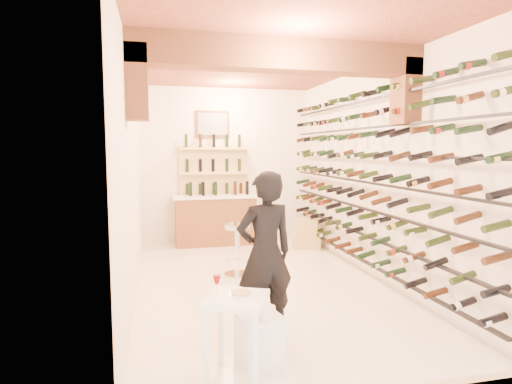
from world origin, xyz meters
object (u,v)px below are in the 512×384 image
at_px(tasting_table, 236,311).
at_px(person, 265,254).
at_px(chrome_barstool, 237,246).
at_px(white_stool, 260,339).
at_px(wine_rack, 360,175).
at_px(crate_lower, 307,240).
at_px(back_counter, 216,218).

relative_size(tasting_table, person, 0.50).
height_order(person, chrome_barstool, person).
height_order(tasting_table, white_stool, tasting_table).
xyz_separation_m(wine_rack, crate_lower, (-0.13, 1.92, -1.38)).
bearing_deg(back_counter, person, -90.83).
xyz_separation_m(back_counter, chrome_barstool, (0.04, -2.22, -0.07)).
bearing_deg(chrome_barstool, back_counter, 90.96).
bearing_deg(wine_rack, crate_lower, 93.91).
bearing_deg(crate_lower, back_counter, 156.72).
bearing_deg(back_counter, tasting_table, -95.78).
relative_size(tasting_table, white_stool, 1.90).
bearing_deg(person, back_counter, -102.34).
bearing_deg(tasting_table, white_stool, 62.32).
bearing_deg(white_stool, person, 71.26).
xyz_separation_m(tasting_table, white_stool, (0.25, 0.20, -0.36)).
bearing_deg(white_stool, crate_lower, 64.86).
height_order(white_stool, person, person).
bearing_deg(back_counter, white_stool, -93.10).
relative_size(wine_rack, tasting_table, 6.58).
distance_m(back_counter, white_stool, 4.94).
relative_size(back_counter, tasting_table, 1.96).
distance_m(back_counter, tasting_table, 5.15).
xyz_separation_m(white_stool, person, (0.20, 0.60, 0.63)).
height_order(wine_rack, crate_lower, wine_rack).
distance_m(tasting_table, white_stool, 0.48).
bearing_deg(tasting_table, crate_lower, 87.49).
relative_size(wine_rack, crate_lower, 10.34).
distance_m(back_counter, person, 4.34).
bearing_deg(back_counter, wine_rack, -55.34).
xyz_separation_m(person, crate_lower, (1.76, 3.59, -0.69)).
height_order(wine_rack, chrome_barstool, wine_rack).
relative_size(wine_rack, back_counter, 3.35).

